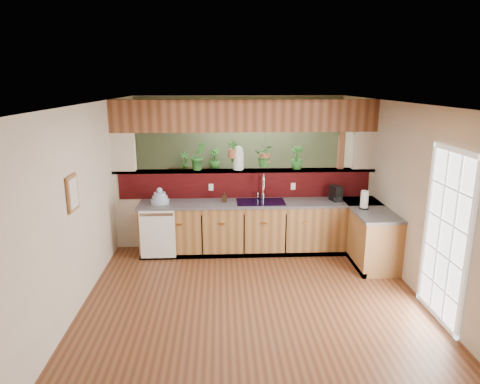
{
  "coord_description": "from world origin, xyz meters",
  "views": [
    {
      "loc": [
        -0.44,
        -6.03,
        2.89
      ],
      "look_at": [
        -0.12,
        0.7,
        1.15
      ],
      "focal_mm": 32.0,
      "sensor_mm": 36.0,
      "label": 1
    }
  ],
  "objects_px": {
    "faucet": "(263,185)",
    "coffee_maker": "(336,194)",
    "dish_stack": "(160,198)",
    "shelving_console": "(204,192)",
    "glass_jar": "(238,158)",
    "paper_towel": "(364,200)",
    "soap_dispenser": "(224,197)"
  },
  "relations": [
    {
      "from": "coffee_maker",
      "to": "glass_jar",
      "type": "relative_size",
      "value": 0.63
    },
    {
      "from": "faucet",
      "to": "paper_towel",
      "type": "distance_m",
      "value": 1.7
    },
    {
      "from": "soap_dispenser",
      "to": "shelving_console",
      "type": "relative_size",
      "value": 0.11
    },
    {
      "from": "paper_towel",
      "to": "shelving_console",
      "type": "relative_size",
      "value": 0.2
    },
    {
      "from": "faucet",
      "to": "paper_towel",
      "type": "xyz_separation_m",
      "value": [
        1.58,
        -0.63,
        -0.11
      ]
    },
    {
      "from": "dish_stack",
      "to": "soap_dispenser",
      "type": "distance_m",
      "value": 1.09
    },
    {
      "from": "coffee_maker",
      "to": "shelving_console",
      "type": "xyz_separation_m",
      "value": [
        -2.36,
        2.27,
        -0.52
      ]
    },
    {
      "from": "glass_jar",
      "to": "shelving_console",
      "type": "xyz_separation_m",
      "value": [
        -0.69,
        1.9,
        -1.1
      ]
    },
    {
      "from": "dish_stack",
      "to": "shelving_console",
      "type": "distance_m",
      "value": 2.41
    },
    {
      "from": "faucet",
      "to": "soap_dispenser",
      "type": "height_order",
      "value": "faucet"
    },
    {
      "from": "shelving_console",
      "to": "soap_dispenser",
      "type": "bearing_deg",
      "value": -58.65
    },
    {
      "from": "soap_dispenser",
      "to": "shelving_console",
      "type": "bearing_deg",
      "value": 101.12
    },
    {
      "from": "dish_stack",
      "to": "coffee_maker",
      "type": "relative_size",
      "value": 1.18
    },
    {
      "from": "glass_jar",
      "to": "shelving_console",
      "type": "relative_size",
      "value": 0.27
    },
    {
      "from": "dish_stack",
      "to": "shelving_console",
      "type": "xyz_separation_m",
      "value": [
        0.65,
        2.28,
        -0.48
      ]
    },
    {
      "from": "coffee_maker",
      "to": "paper_towel",
      "type": "height_order",
      "value": "paper_towel"
    },
    {
      "from": "faucet",
      "to": "coffee_maker",
      "type": "height_order",
      "value": "faucet"
    },
    {
      "from": "faucet",
      "to": "shelving_console",
      "type": "relative_size",
      "value": 0.3
    },
    {
      "from": "paper_towel",
      "to": "shelving_console",
      "type": "xyz_separation_m",
      "value": [
        -2.69,
        2.75,
        -0.54
      ]
    },
    {
      "from": "paper_towel",
      "to": "shelving_console",
      "type": "height_order",
      "value": "paper_towel"
    },
    {
      "from": "faucet",
      "to": "coffee_maker",
      "type": "distance_m",
      "value": 1.26
    },
    {
      "from": "faucet",
      "to": "soap_dispenser",
      "type": "xyz_separation_m",
      "value": [
        -0.67,
        -0.12,
        -0.17
      ]
    },
    {
      "from": "dish_stack",
      "to": "coffee_maker",
      "type": "distance_m",
      "value": 3.01
    },
    {
      "from": "dish_stack",
      "to": "shelving_console",
      "type": "bearing_deg",
      "value": 74.14
    },
    {
      "from": "paper_towel",
      "to": "shelving_console",
      "type": "distance_m",
      "value": 3.89
    },
    {
      "from": "dish_stack",
      "to": "coffee_maker",
      "type": "xyz_separation_m",
      "value": [
        3.01,
        0.0,
        0.04
      ]
    },
    {
      "from": "soap_dispenser",
      "to": "coffee_maker",
      "type": "bearing_deg",
      "value": -1.0
    },
    {
      "from": "shelving_console",
      "to": "faucet",
      "type": "bearing_deg",
      "value": -42.08
    },
    {
      "from": "faucet",
      "to": "glass_jar",
      "type": "relative_size",
      "value": 1.12
    },
    {
      "from": "faucet",
      "to": "soap_dispenser",
      "type": "bearing_deg",
      "value": -170.07
    },
    {
      "from": "glass_jar",
      "to": "paper_towel",
      "type": "bearing_deg",
      "value": -23.11
    },
    {
      "from": "coffee_maker",
      "to": "paper_towel",
      "type": "bearing_deg",
      "value": -71.71
    }
  ]
}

